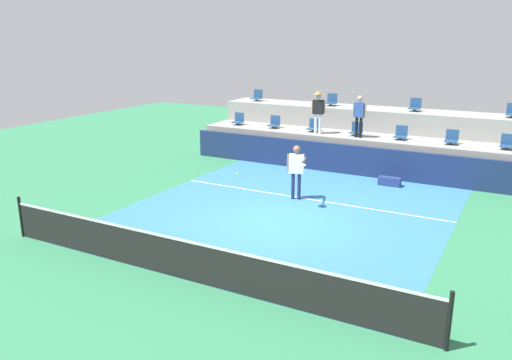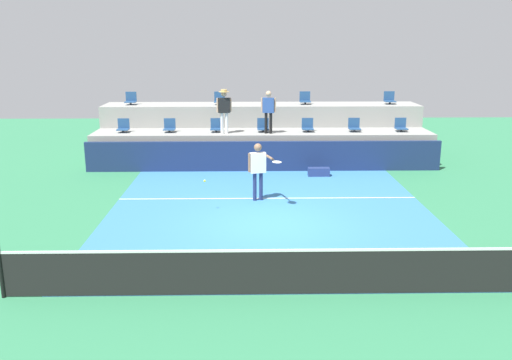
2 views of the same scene
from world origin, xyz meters
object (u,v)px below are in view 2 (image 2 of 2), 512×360
Objects in this scene: stadium_chair_lower_center at (263,126)px; stadium_chair_lower_far_right at (401,126)px; stadium_chair_upper_right at (305,99)px; stadium_chair_upper_left at (220,99)px; stadium_chair_lower_mid_right at (308,126)px; equipment_bag at (319,172)px; stadium_chair_lower_far_left at (123,127)px; stadium_chair_lower_mid_left at (216,126)px; tennis_player at (258,166)px; tennis_ball at (205,181)px; stadium_chair_upper_far_right at (389,99)px; spectator_in_grey at (268,108)px; spectator_with_hat at (224,107)px; stadium_chair_lower_left at (170,127)px; stadium_chair_lower_right at (354,126)px; stadium_chair_upper_far_left at (131,99)px.

stadium_chair_lower_center and stadium_chair_lower_far_right have the same top height.
stadium_chair_lower_far_right is 1.00× the size of stadium_chair_upper_right.
stadium_chair_lower_center is 1.00× the size of stadium_chair_upper_left.
equipment_bag is at bearing -84.63° from stadium_chair_lower_mid_right.
stadium_chair_upper_right reaches higher than stadium_chair_lower_mid_right.
stadium_chair_lower_mid_left is (3.55, 0.00, 0.00)m from stadium_chair_lower_far_left.
tennis_ball is (-1.52, -1.07, -0.17)m from tennis_player.
stadium_chair_lower_mid_right is 1.00× the size of stadium_chair_upper_far_right.
stadium_chair_upper_right is at bearing 53.67° from spectator_in_grey.
stadium_chair_upper_left is 1.00× the size of stadium_chair_upper_right.
spectator_in_grey is at bearing -156.90° from stadium_chair_upper_far_right.
tennis_player is (1.50, -5.04, -0.40)m from stadium_chair_lower_mid_left.
spectator_with_hat is 1.04× the size of spectator_in_grey.
equipment_bag is at bearing 53.40° from tennis_player.
tennis_ball is (-3.61, -7.91, -1.42)m from stadium_chair_upper_right.
stadium_chair_upper_left is at bearing 97.02° from spectator_with_hat.
stadium_chair_lower_left is at bearing 106.22° from tennis_ball.
stadium_chair_lower_center is at bearing -45.98° from stadium_chair_upper_left.
stadium_chair_lower_mid_left is 1.00× the size of stadium_chair_upper_right.
stadium_chair_upper_left and stadium_chair_upper_right have the same top height.
stadium_chair_lower_mid_right is 2.45m from equipment_bag.
stadium_chair_upper_far_left is at bearing 168.58° from stadium_chair_lower_right.
stadium_chair_lower_left is 1.00× the size of stadium_chair_lower_far_right.
stadium_chair_upper_far_left is 8.79m from tennis_ball.
stadium_chair_lower_mid_right is 1.00× the size of stadium_chair_upper_left.
tennis_player is (5.09, -6.84, -1.25)m from stadium_chair_upper_far_left.
stadium_chair_lower_left is 2.72m from stadium_chair_upper_left.
spectator_in_grey is at bearing -48.54° from stadium_chair_upper_left.
spectator_with_hat is (-3.27, -2.18, -0.06)m from stadium_chair_upper_right.
tennis_player is at bearing -73.39° from stadium_chair_lower_mid_left.
stadium_chair_lower_center is 5.06m from tennis_player.
stadium_chair_lower_far_left is at bearing 180.00° from stadium_chair_lower_right.
stadium_chair_lower_far_left is 7.42m from stadium_chair_upper_right.
spectator_with_hat is 5.89m from tennis_ball.
stadium_chair_upper_far_left reaches higher than stadium_chair_lower_mid_left.
stadium_chair_upper_right reaches higher than stadium_chair_lower_far_left.
stadium_chair_lower_far_right is 6.86m from spectator_with_hat.
stadium_chair_upper_far_right reaches higher than tennis_player.
tennis_ball is (-1.81, -6.11, -0.57)m from stadium_chair_lower_center.
stadium_chair_upper_right is (5.38, 1.80, 0.85)m from stadium_chair_lower_left.
stadium_chair_lower_left is 1.79m from stadium_chair_lower_mid_left.
stadium_chair_lower_far_left reaches higher than tennis_player.
equipment_bag is at bearing -20.54° from stadium_chair_lower_left.
spectator_with_hat is at bearing -146.23° from stadium_chair_upper_right.
stadium_chair_lower_left reaches higher than tennis_player.
stadium_chair_upper_far_left is 5.99m from spectator_in_grey.
stadium_chair_lower_mid_left is 1.99m from stadium_chair_upper_left.
stadium_chair_lower_far_right is 5.21m from spectator_in_grey.
stadium_chair_lower_far_left reaches higher than equipment_bag.
spectator_in_grey is (5.54, -0.38, 0.74)m from stadium_chair_lower_far_left.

